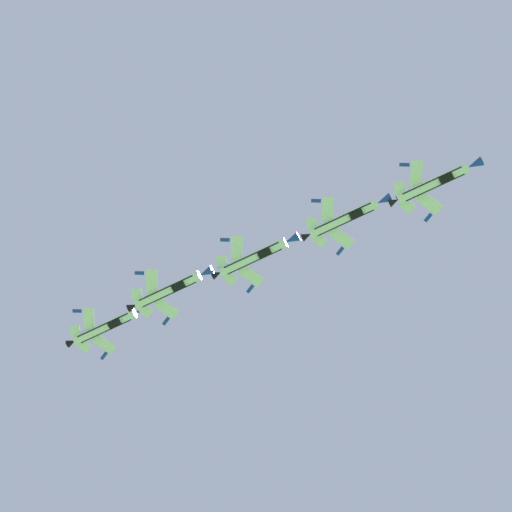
# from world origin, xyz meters

# --- Properties ---
(fighter_jet_lead) EXTENTS (15.97, 10.53, 4.39)m
(fighter_jet_lead) POSITION_xyz_m (2.16, 42.63, 126.00)
(fighter_jet_lead) COLOR white
(fighter_jet_left_wing) EXTENTS (15.97, 10.58, 4.38)m
(fighter_jet_left_wing) POSITION_xyz_m (-12.91, 40.68, 127.67)
(fighter_jet_left_wing) COLOR white
(fighter_jet_right_wing) EXTENTS (15.97, 10.58, 4.38)m
(fighter_jet_right_wing) POSITION_xyz_m (-28.96, 38.16, 126.75)
(fighter_jet_right_wing) COLOR white
(fighter_jet_left_outer) EXTENTS (15.97, 10.59, 4.38)m
(fighter_jet_left_outer) POSITION_xyz_m (-43.95, 35.19, 125.77)
(fighter_jet_left_outer) COLOR white
(fighter_jet_right_outer) EXTENTS (15.97, 10.60, 4.36)m
(fighter_jet_right_outer) POSITION_xyz_m (-58.15, 35.95, 128.84)
(fighter_jet_right_outer) COLOR white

